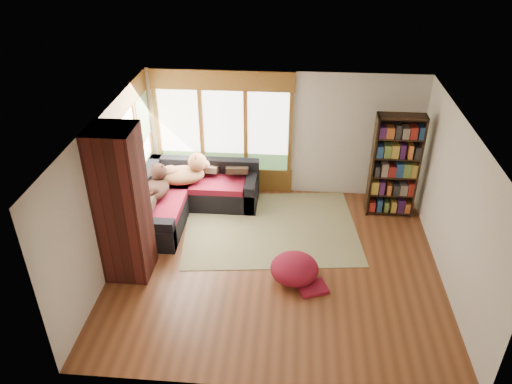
% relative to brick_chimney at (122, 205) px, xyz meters
% --- Properties ---
extents(floor, '(5.50, 5.50, 0.00)m').
position_rel_brick_chimney_xyz_m(floor, '(2.40, 0.35, -1.30)').
color(floor, brown).
rests_on(floor, ground).
extents(ceiling, '(5.50, 5.50, 0.00)m').
position_rel_brick_chimney_xyz_m(ceiling, '(2.40, 0.35, 1.30)').
color(ceiling, white).
extents(wall_back, '(5.50, 0.04, 2.60)m').
position_rel_brick_chimney_xyz_m(wall_back, '(2.40, 2.85, 0.00)').
color(wall_back, silver).
rests_on(wall_back, ground).
extents(wall_front, '(5.50, 0.04, 2.60)m').
position_rel_brick_chimney_xyz_m(wall_front, '(2.40, -2.15, 0.00)').
color(wall_front, silver).
rests_on(wall_front, ground).
extents(wall_left, '(0.04, 5.00, 2.60)m').
position_rel_brick_chimney_xyz_m(wall_left, '(-0.35, 0.35, 0.00)').
color(wall_left, silver).
rests_on(wall_left, ground).
extents(wall_right, '(0.04, 5.00, 2.60)m').
position_rel_brick_chimney_xyz_m(wall_right, '(5.15, 0.35, 0.00)').
color(wall_right, silver).
rests_on(wall_right, ground).
extents(windows_back, '(2.82, 0.10, 1.90)m').
position_rel_brick_chimney_xyz_m(windows_back, '(1.20, 2.82, 0.05)').
color(windows_back, brown).
rests_on(windows_back, wall_back).
extents(windows_left, '(0.10, 2.62, 1.90)m').
position_rel_brick_chimney_xyz_m(windows_left, '(-0.32, 1.55, 0.05)').
color(windows_left, brown).
rests_on(windows_left, wall_left).
extents(roller_blind, '(0.03, 0.72, 0.90)m').
position_rel_brick_chimney_xyz_m(roller_blind, '(-0.29, 2.38, 0.45)').
color(roller_blind, '#73905C').
rests_on(roller_blind, wall_left).
extents(brick_chimney, '(0.70, 0.70, 2.60)m').
position_rel_brick_chimney_xyz_m(brick_chimney, '(0.00, 0.00, 0.00)').
color(brick_chimney, '#471914').
rests_on(brick_chimney, ground).
extents(sectional_sofa, '(2.20, 2.20, 0.80)m').
position_rel_brick_chimney_xyz_m(sectional_sofa, '(0.45, 2.05, -1.00)').
color(sectional_sofa, black).
rests_on(sectional_sofa, ground).
extents(area_rug, '(3.48, 2.81, 0.01)m').
position_rel_brick_chimney_xyz_m(area_rug, '(2.25, 1.44, -1.29)').
color(area_rug, beige).
rests_on(area_rug, ground).
extents(bookshelf, '(0.89, 0.30, 2.07)m').
position_rel_brick_chimney_xyz_m(bookshelf, '(4.54, 2.15, -0.26)').
color(bookshelf, black).
rests_on(bookshelf, ground).
extents(pouf, '(0.80, 0.80, 0.43)m').
position_rel_brick_chimney_xyz_m(pouf, '(2.72, 0.01, -1.07)').
color(pouf, maroon).
rests_on(pouf, area_rug).
extents(dog_tan, '(1.06, 0.78, 0.53)m').
position_rel_brick_chimney_xyz_m(dog_tan, '(0.52, 2.09, -0.50)').
color(dog_tan, brown).
rests_on(dog_tan, sectional_sofa).
extents(dog_brindle, '(0.60, 0.90, 0.47)m').
position_rel_brick_chimney_xyz_m(dog_brindle, '(0.06, 1.56, -0.53)').
color(dog_brindle, black).
rests_on(dog_brindle, sectional_sofa).
extents(throw_pillows, '(1.98, 1.68, 0.45)m').
position_rel_brick_chimney_xyz_m(throw_pillows, '(0.53, 2.10, -0.53)').
color(throw_pillows, '#2F2318').
rests_on(throw_pillows, sectional_sofa).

